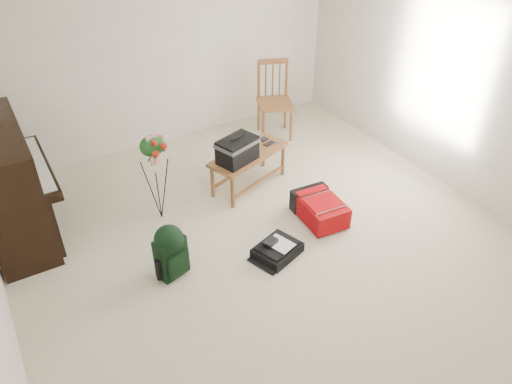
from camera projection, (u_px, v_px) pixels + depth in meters
floor at (271, 248)px, 5.24m from camera, size 5.00×5.50×0.01m
ceiling at (277, 2)px, 3.79m from camera, size 5.00×5.50×0.01m
wall_back at (161, 54)px, 6.45m from camera, size 5.00×0.04×2.50m
wall_right at (464, 88)px, 5.55m from camera, size 0.04×5.50×2.50m
piano at (9, 187)px, 5.11m from camera, size 0.71×1.50×1.25m
bench at (238, 150)px, 5.81m from camera, size 1.10×0.71×0.79m
dining_chair at (273, 101)px, 6.99m from camera, size 0.60×0.60×1.07m
red_suitcase at (317, 207)px, 5.60m from camera, size 0.46×0.65×0.27m
black_duffel at (277, 249)px, 5.12m from camera, size 0.54×0.49×0.19m
green_backpack at (170, 249)px, 4.75m from camera, size 0.33×0.31×0.58m
flower_stand at (156, 178)px, 5.37m from camera, size 0.40×0.40×1.08m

